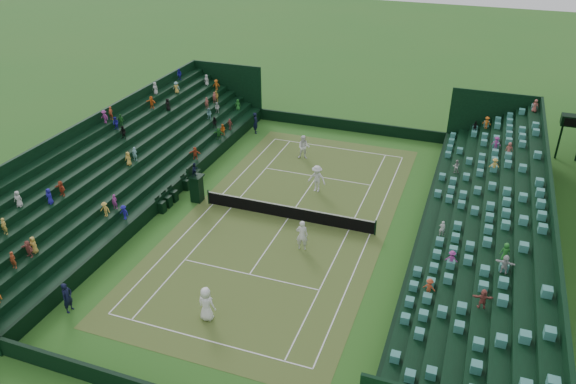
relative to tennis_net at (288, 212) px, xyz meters
name	(u,v)px	position (x,y,z in m)	size (l,w,h in m)	color
ground	(288,219)	(0.00, 0.00, -0.53)	(160.00, 160.00, 0.00)	#29641F
court_surface	(288,219)	(0.00, 0.00, -0.52)	(12.97, 26.77, 0.01)	#346521
perimeter_wall_north	(349,125)	(0.00, 15.88, -0.03)	(17.17, 0.20, 1.00)	black
perimeter_wall_east	(419,236)	(8.48, 0.00, -0.03)	(0.20, 31.77, 1.00)	black
perimeter_wall_west	(174,191)	(-8.48, 0.00, -0.03)	(0.20, 31.77, 1.00)	black
north_grandstand	(494,235)	(12.66, 0.00, 1.02)	(6.60, 32.00, 4.90)	black
south_grandstand	(121,168)	(-12.66, 0.00, 1.02)	(6.60, 32.00, 4.90)	black
tennis_net	(288,212)	(0.00, 0.00, 0.00)	(11.67, 0.10, 1.06)	black
scoreboard_tower	(575,123)	(17.75, 16.00, 2.62)	(2.00, 1.00, 3.70)	black
umpire_chair	(196,185)	(-6.72, 0.11, 0.71)	(0.92, 0.92, 2.90)	black
courtside_chairs	(180,190)	(-8.25, 0.41, -0.09)	(0.53, 5.50, 1.15)	black
player_near_west	(206,304)	(-0.55, -10.47, 0.43)	(0.94, 0.61, 1.92)	white
player_near_east	(302,235)	(1.96, -2.97, 0.46)	(0.72, 0.47, 1.97)	white
player_far_west	(304,147)	(-1.95, 9.09, 0.45)	(0.95, 0.74, 1.95)	white
player_far_east	(317,179)	(0.64, 4.25, 0.48)	(1.30, 0.75, 2.01)	silver
line_judge_north	(256,123)	(-7.58, 12.66, 0.41)	(0.68, 0.45, 1.88)	black
line_judge_south	(67,297)	(-7.49, -12.33, 0.34)	(0.63, 0.41, 1.73)	black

